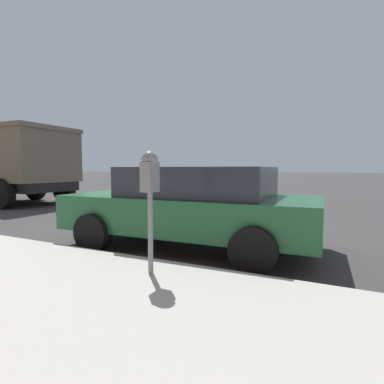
{
  "coord_description": "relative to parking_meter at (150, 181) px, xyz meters",
  "views": [
    {
      "loc": [
        -5.57,
        -2.81,
        1.37
      ],
      "look_at": [
        -2.14,
        -1.18,
        1.07
      ],
      "focal_mm": 28.0,
      "sensor_mm": 36.0,
      "label": 1
    }
  ],
  "objects": [
    {
      "name": "car_green",
      "position": [
        1.8,
        0.32,
        -0.48
      ],
      "size": [
        2.21,
        4.33,
        1.4
      ],
      "rotation": [
        0.0,
        0.0,
        0.03
      ],
      "color": "#1E5B33",
      "rests_on": "ground_plane"
    },
    {
      "name": "ground_plane",
      "position": [
        2.71,
        0.92,
        -1.23
      ],
      "size": [
        220.0,
        220.0,
        0.0
      ],
      "primitive_type": "plane",
      "color": "#3D3A3A"
    },
    {
      "name": "parking_meter",
      "position": [
        0.0,
        0.0,
        0.0
      ],
      "size": [
        0.21,
        0.19,
        1.42
      ],
      "color": "gray",
      "rests_on": "sidewalk"
    }
  ]
}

